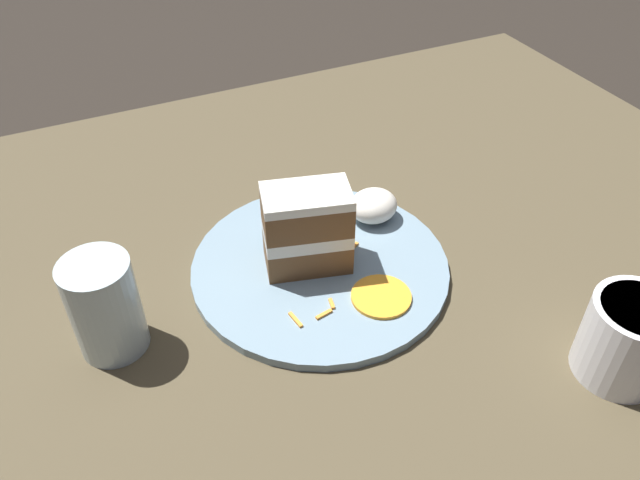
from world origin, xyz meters
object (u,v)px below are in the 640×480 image
orange_garnish (381,297)px  drinking_glass (107,312)px  coffee_mug (629,337)px  cake_slice (306,227)px  cream_dollop (373,206)px  plate (320,267)px

orange_garnish → drinking_glass: (0.28, -0.07, 0.03)m
coffee_mug → cake_slice: bearing=-50.6°
cream_dollop → orange_garnish: (0.06, 0.13, -0.02)m
cream_dollop → coffee_mug: 0.33m
drinking_glass → cake_slice: bearing=-174.7°
cake_slice → plate: bearing=65.4°
plate → coffee_mug: (-0.21, 0.26, 0.04)m
cream_dollop → drinking_glass: drinking_glass is taller
cream_dollop → coffee_mug: (-0.11, 0.31, 0.02)m
plate → cake_slice: bearing=-39.3°
orange_garnish → cake_slice: bearing=-61.3°
cake_slice → coffee_mug: (-0.22, 0.27, -0.01)m
plate → cream_dollop: size_ratio=4.94×
cake_slice → drinking_glass: 0.23m
cream_dollop → plate: bearing=26.5°
coffee_mug → cream_dollop: bearing=-70.2°
orange_garnish → drinking_glass: 0.29m
cream_dollop → coffee_mug: coffee_mug is taller
cake_slice → coffee_mug: 0.35m
plate → drinking_glass: drinking_glass is taller
plate → coffee_mug: size_ratio=3.42×
orange_garnish → coffee_mug: bearing=133.8°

